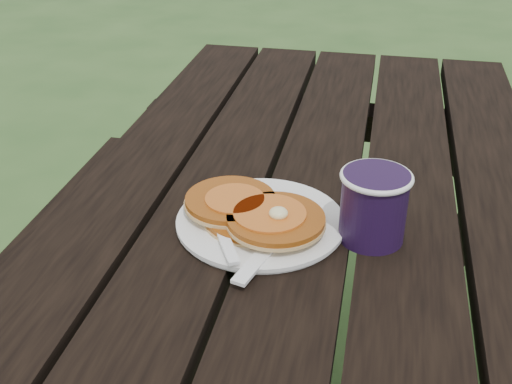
# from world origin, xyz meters

# --- Properties ---
(plate) EXTENTS (0.24, 0.24, 0.01)m
(plate) POSITION_xyz_m (-0.06, 0.06, 0.76)
(plate) COLOR white
(plate) RESTS_ON picnic_table
(pancake_stack) EXTENTS (0.21, 0.17, 0.04)m
(pancake_stack) POSITION_xyz_m (-0.07, 0.05, 0.77)
(pancake_stack) COLOR #994B11
(pancake_stack) RESTS_ON plate
(knife) EXTENTS (0.07, 0.18, 0.00)m
(knife) POSITION_xyz_m (-0.03, -0.01, 0.76)
(knife) COLOR white
(knife) RESTS_ON plate
(fork) EXTENTS (0.10, 0.16, 0.01)m
(fork) POSITION_xyz_m (-0.09, -0.01, 0.77)
(fork) COLOR white
(fork) RESTS_ON plate
(coffee_cup) EXTENTS (0.10, 0.10, 0.10)m
(coffee_cup) POSITION_xyz_m (0.10, 0.06, 0.81)
(coffee_cup) COLOR black
(coffee_cup) RESTS_ON picnic_table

